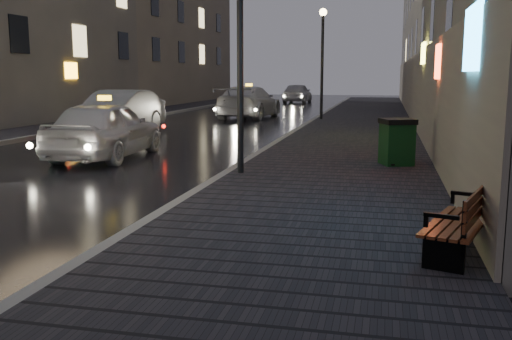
% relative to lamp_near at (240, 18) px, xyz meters
% --- Properties ---
extents(sidewalk, '(4.60, 58.00, 0.15)m').
position_rel_lamp_near_xyz_m(sidewalk, '(2.05, 15.00, -3.41)').
color(sidewalk, black).
rests_on(sidewalk, ground).
extents(curb, '(0.20, 58.00, 0.15)m').
position_rel_lamp_near_xyz_m(curb, '(-0.35, 15.00, -3.41)').
color(curb, slate).
rests_on(curb, ground).
extents(sidewalk_far, '(2.40, 58.00, 0.15)m').
position_rel_lamp_near_xyz_m(sidewalk_far, '(-10.55, 15.00, -3.41)').
color(sidewalk_far, black).
rests_on(sidewalk_far, ground).
extents(curb_far, '(0.20, 58.00, 0.15)m').
position_rel_lamp_near_xyz_m(curb_far, '(-9.25, 15.00, -3.41)').
color(curb_far, slate).
rests_on(curb_far, ground).
extents(building_far_c, '(6.00, 22.00, 11.00)m').
position_rel_lamp_near_xyz_m(building_far_c, '(-15.35, 33.00, 2.01)').
color(building_far_c, '#6B6051').
rests_on(building_far_c, ground).
extents(lamp_near, '(0.36, 0.36, 5.28)m').
position_rel_lamp_near_xyz_m(lamp_near, '(0.00, 0.00, 0.00)').
color(lamp_near, black).
rests_on(lamp_near, sidewalk).
extents(lamp_far, '(0.36, 0.36, 5.28)m').
position_rel_lamp_near_xyz_m(lamp_far, '(0.00, 16.00, 0.00)').
color(lamp_far, black).
rests_on(lamp_far, sidewalk).
extents(bench, '(1.04, 1.74, 0.84)m').
position_rel_lamp_near_xyz_m(bench, '(4.06, -5.11, -2.92)').
color(bench, black).
rests_on(bench, sidewalk).
extents(trash_bin, '(0.94, 0.94, 1.11)m').
position_rel_lamp_near_xyz_m(trash_bin, '(3.39, 1.95, -2.77)').
color(trash_bin, black).
rests_on(trash_bin, sidewalk).
extents(taxi_near, '(2.15, 4.80, 1.60)m').
position_rel_lamp_near_xyz_m(taxi_near, '(-4.45, 2.32, -2.69)').
color(taxi_near, silver).
rests_on(taxi_near, ground).
extents(car_left_mid, '(1.98, 5.23, 1.70)m').
position_rel_lamp_near_xyz_m(car_left_mid, '(-7.20, 8.66, -2.64)').
color(car_left_mid, gray).
rests_on(car_left_mid, ground).
extents(taxi_mid, '(2.68, 5.96, 1.70)m').
position_rel_lamp_near_xyz_m(taxi_mid, '(-4.09, 17.80, -2.64)').
color(taxi_mid, '#BABBC1').
rests_on(taxi_mid, ground).
extents(car_far, '(1.99, 4.74, 1.60)m').
position_rel_lamp_near_xyz_m(car_far, '(-4.05, 34.63, -2.69)').
color(car_far, '#A5A5AD').
rests_on(car_far, ground).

